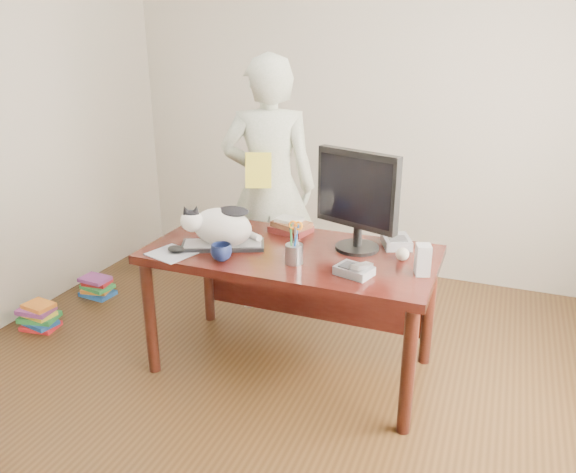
{
  "coord_description": "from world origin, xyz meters",
  "views": [
    {
      "loc": [
        1.05,
        -2.11,
        1.91
      ],
      "look_at": [
        0.0,
        0.55,
        0.85
      ],
      "focal_mm": 35.0,
      "sensor_mm": 36.0,
      "label": 1
    }
  ],
  "objects_px": {
    "cat": "(220,225)",
    "book_pile_b": "(97,287)",
    "mouse": "(176,249)",
    "speaker": "(423,260)",
    "person": "(269,188)",
    "pen_cup": "(294,251)",
    "baseball": "(403,254)",
    "keyboard": "(223,245)",
    "book_stack": "(291,226)",
    "coffee_mug": "(221,252)",
    "monitor": "(357,196)",
    "desk": "(296,269)",
    "phone": "(355,270)",
    "book_pile_a": "(39,316)",
    "calculator": "(396,241)"
  },
  "relations": [
    {
      "from": "speaker",
      "to": "book_stack",
      "type": "height_order",
      "value": "speaker"
    },
    {
      "from": "coffee_mug",
      "to": "person",
      "type": "xyz_separation_m",
      "value": [
        -0.14,
        0.96,
        0.09
      ]
    },
    {
      "from": "pen_cup",
      "to": "person",
      "type": "height_order",
      "value": "person"
    },
    {
      "from": "book_stack",
      "to": "book_pile_a",
      "type": "bearing_deg",
      "value": -147.71
    },
    {
      "from": "cat",
      "to": "phone",
      "type": "relative_size",
      "value": 2.09
    },
    {
      "from": "cat",
      "to": "coffee_mug",
      "type": "relative_size",
      "value": 3.8
    },
    {
      "from": "keyboard",
      "to": "book_stack",
      "type": "distance_m",
      "value": 0.46
    },
    {
      "from": "baseball",
      "to": "calculator",
      "type": "bearing_deg",
      "value": 110.17
    },
    {
      "from": "keyboard",
      "to": "coffee_mug",
      "type": "xyz_separation_m",
      "value": [
        0.08,
        -0.17,
        0.03
      ]
    },
    {
      "from": "coffee_mug",
      "to": "phone",
      "type": "relative_size",
      "value": 0.55
    },
    {
      "from": "cat",
      "to": "coffee_mug",
      "type": "bearing_deg",
      "value": -84.38
    },
    {
      "from": "coffee_mug",
      "to": "baseball",
      "type": "relative_size",
      "value": 1.6
    },
    {
      "from": "phone",
      "to": "person",
      "type": "relative_size",
      "value": 0.12
    },
    {
      "from": "pen_cup",
      "to": "baseball",
      "type": "distance_m",
      "value": 0.58
    },
    {
      "from": "mouse",
      "to": "person",
      "type": "relative_size",
      "value": 0.07
    },
    {
      "from": "monitor",
      "to": "keyboard",
      "type": "bearing_deg",
      "value": -142.42
    },
    {
      "from": "mouse",
      "to": "speaker",
      "type": "height_order",
      "value": "speaker"
    },
    {
      "from": "pen_cup",
      "to": "book_pile_a",
      "type": "relative_size",
      "value": 0.88
    },
    {
      "from": "book_pile_b",
      "to": "phone",
      "type": "bearing_deg",
      "value": -14.26
    },
    {
      "from": "cat",
      "to": "monitor",
      "type": "height_order",
      "value": "monitor"
    },
    {
      "from": "baseball",
      "to": "person",
      "type": "bearing_deg",
      "value": 149.46
    },
    {
      "from": "mouse",
      "to": "person",
      "type": "distance_m",
      "value": 0.99
    },
    {
      "from": "monitor",
      "to": "person",
      "type": "distance_m",
      "value": 0.96
    },
    {
      "from": "mouse",
      "to": "cat",
      "type": "bearing_deg",
      "value": 58.67
    },
    {
      "from": "phone",
      "to": "book_stack",
      "type": "xyz_separation_m",
      "value": [
        -0.53,
        0.47,
        0.01
      ]
    },
    {
      "from": "desk",
      "to": "phone",
      "type": "height_order",
      "value": "phone"
    },
    {
      "from": "speaker",
      "to": "pen_cup",
      "type": "bearing_deg",
      "value": 171.12
    },
    {
      "from": "pen_cup",
      "to": "book_pile_a",
      "type": "height_order",
      "value": "pen_cup"
    },
    {
      "from": "keyboard",
      "to": "cat",
      "type": "xyz_separation_m",
      "value": [
        -0.01,
        -0.01,
        0.12
      ]
    },
    {
      "from": "mouse",
      "to": "person",
      "type": "xyz_separation_m",
      "value": [
        0.14,
        0.97,
        0.12
      ]
    },
    {
      "from": "coffee_mug",
      "to": "speaker",
      "type": "bearing_deg",
      "value": 11.1
    },
    {
      "from": "baseball",
      "to": "person",
      "type": "relative_size",
      "value": 0.04
    },
    {
      "from": "desk",
      "to": "coffee_mug",
      "type": "height_order",
      "value": "coffee_mug"
    },
    {
      "from": "book_pile_a",
      "to": "book_pile_b",
      "type": "height_order",
      "value": "book_pile_a"
    },
    {
      "from": "keyboard",
      "to": "cat",
      "type": "distance_m",
      "value": 0.12
    },
    {
      "from": "book_stack",
      "to": "monitor",
      "type": "bearing_deg",
      "value": -2.12
    },
    {
      "from": "cat",
      "to": "book_pile_b",
      "type": "xyz_separation_m",
      "value": [
        -1.33,
        0.45,
        -0.81
      ]
    },
    {
      "from": "coffee_mug",
      "to": "speaker",
      "type": "xyz_separation_m",
      "value": [
        1.03,
        0.2,
        0.03
      ]
    },
    {
      "from": "monitor",
      "to": "book_stack",
      "type": "xyz_separation_m",
      "value": [
        -0.44,
        0.14,
        -0.28
      ]
    },
    {
      "from": "desk",
      "to": "speaker",
      "type": "bearing_deg",
      "value": -11.0
    },
    {
      "from": "keyboard",
      "to": "person",
      "type": "distance_m",
      "value": 0.8
    },
    {
      "from": "pen_cup",
      "to": "mouse",
      "type": "height_order",
      "value": "pen_cup"
    },
    {
      "from": "cat",
      "to": "baseball",
      "type": "relative_size",
      "value": 6.1
    },
    {
      "from": "mouse",
      "to": "coffee_mug",
      "type": "relative_size",
      "value": 1.04
    },
    {
      "from": "coffee_mug",
      "to": "phone",
      "type": "xyz_separation_m",
      "value": [
        0.71,
        0.07,
        -0.02
      ]
    },
    {
      "from": "coffee_mug",
      "to": "book_pile_b",
      "type": "distance_m",
      "value": 1.71
    },
    {
      "from": "coffee_mug",
      "to": "person",
      "type": "distance_m",
      "value": 0.98
    },
    {
      "from": "mouse",
      "to": "baseball",
      "type": "height_order",
      "value": "baseball"
    },
    {
      "from": "cat",
      "to": "coffee_mug",
      "type": "xyz_separation_m",
      "value": [
        0.09,
        -0.16,
        -0.09
      ]
    },
    {
      "from": "keyboard",
      "to": "book_stack",
      "type": "relative_size",
      "value": 1.85
    }
  ]
}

